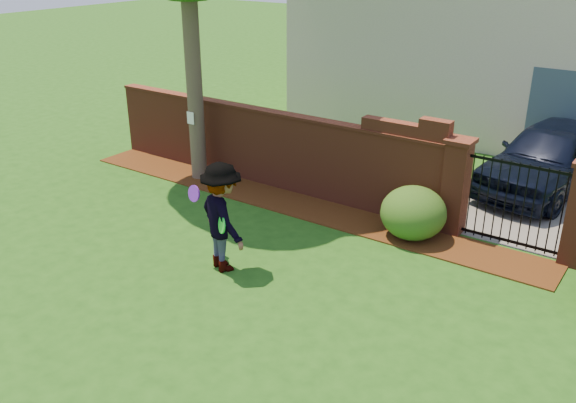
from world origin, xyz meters
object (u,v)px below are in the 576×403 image
Objects in this scene: car at (545,160)px; frisbee_purple at (194,194)px; frisbee_green at (222,225)px; man at (220,218)px.

frisbee_purple is at bearing -109.61° from car.
car is at bearing 59.37° from frisbee_purple.
car reaches higher than frisbee_purple.
man is at bearing 135.33° from frisbee_green.
man is 0.34m from frisbee_green.
frisbee_purple is (-0.46, -0.11, 0.37)m from man.
car is 16.01× the size of frisbee_purple.
frisbee_green is (0.70, -0.13, -0.34)m from frisbee_purple.
car is at bearing 64.35° from frisbee_green.
man is 6.72× the size of frisbee_green.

